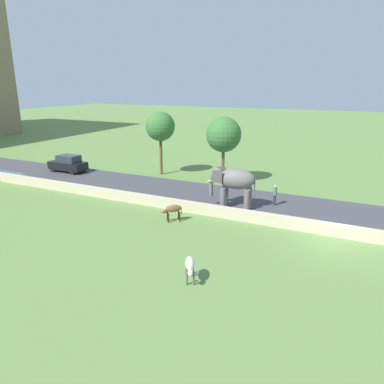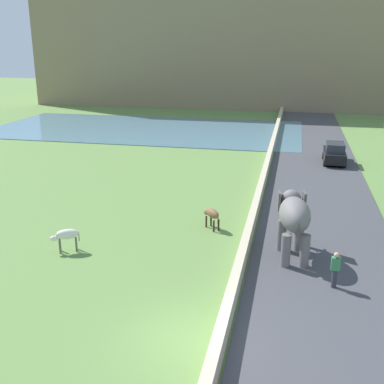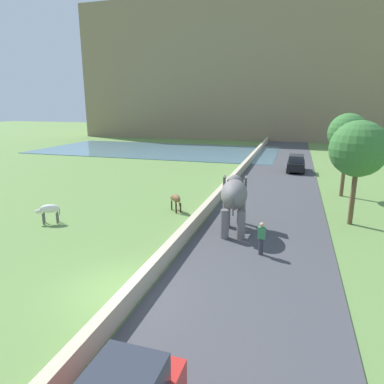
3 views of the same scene
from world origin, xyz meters
The scene contains 10 objects.
ground_plane centered at (0.00, 0.00, 0.00)m, with size 220.00×220.00×0.00m, color #608442.
road_surface centered at (5.00, 20.00, 0.03)m, with size 7.00×120.00×0.06m, color #424247.
barrier_wall centered at (1.20, 18.00, 0.39)m, with size 0.40×110.00×0.78m, color beige.
elephant centered at (3.39, 7.42, 2.04)m, with size 1.77×3.56×2.99m.
person_beside_elephant centered at (5.17, 4.74, 0.87)m, with size 0.36×0.22×1.63m.
car_black centered at (6.57, 26.51, 0.90)m, with size 1.83×4.02×1.80m.
cow_brown centered at (-0.92, 10.10, 0.84)m, with size 1.18×1.25×1.15m.
cow_white centered at (-7.30, 5.69, 0.84)m, with size 1.38×0.94×1.15m.
tree_near centered at (9.76, 10.68, 4.43)m, with size 3.17×3.17×6.03m.
tree_mid centered at (10.01, 17.41, 4.78)m, with size 2.87×2.87×6.26m.
Camera 1 is at (-20.78, -0.94, 8.91)m, focal length 33.90 mm.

